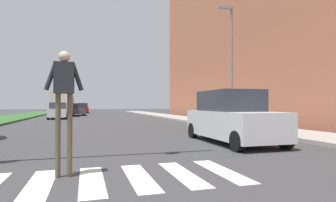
% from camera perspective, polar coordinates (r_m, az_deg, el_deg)
% --- Properties ---
extents(ground_plane, '(140.00, 140.00, 0.00)m').
position_cam_1_polar(ground_plane, '(27.63, -15.49, -3.73)').
color(ground_plane, '#38383A').
extents(crosswalk, '(4.95, 2.20, 0.01)m').
position_cam_1_polar(crosswalk, '(5.60, -10.68, -15.48)').
color(crosswalk, silver).
rests_on(crosswalk, ground_plane).
extents(sidewalk_right, '(3.00, 64.00, 0.15)m').
position_cam_1_polar(sidewalk_right, '(27.27, 3.41, -3.63)').
color(sidewalk_right, '#9E9991').
rests_on(sidewalk_right, ground_plane).
extents(street_lamp_right, '(1.02, 0.24, 7.50)m').
position_cam_1_polar(street_lamp_right, '(18.07, 12.76, 9.32)').
color(street_lamp_right, slate).
rests_on(street_lamp_right, sidewalk_right).
extents(pedestrian_performer, '(0.75, 0.24, 2.49)m').
position_cam_1_polar(pedestrian_performer, '(5.84, -20.65, 1.58)').
color(pedestrian_performer, brown).
rests_on(pedestrian_performer, ground_plane).
extents(suv_crossing, '(1.99, 4.61, 1.97)m').
position_cam_1_polar(suv_crossing, '(10.75, 12.96, -3.41)').
color(suv_crossing, silver).
rests_on(suv_crossing, ground_plane).
extents(sedan_midblock, '(1.82, 4.28, 1.66)m').
position_cam_1_polar(sedan_midblock, '(30.37, -21.69, -1.98)').
color(sedan_midblock, silver).
rests_on(sedan_midblock, ground_plane).
extents(sedan_distant, '(2.16, 4.26, 1.63)m').
position_cam_1_polar(sedan_distant, '(39.11, -18.16, -1.74)').
color(sedan_distant, '#474C51').
rests_on(sedan_distant, ground_plane).
extents(sedan_far_horizon, '(2.00, 4.38, 1.74)m').
position_cam_1_polar(sedan_far_horizon, '(50.19, -17.20, -1.47)').
color(sedan_far_horizon, maroon).
rests_on(sedan_far_horizon, ground_plane).
extents(truck_box_delivery, '(2.40, 6.20, 3.10)m').
position_cam_1_polar(truck_box_delivery, '(36.66, -20.89, -0.42)').
color(truck_box_delivery, maroon).
rests_on(truck_box_delivery, ground_plane).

